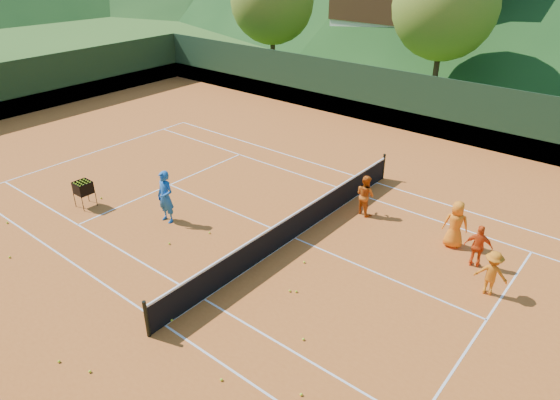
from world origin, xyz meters
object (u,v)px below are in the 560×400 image
Objects in this scene: coach at (166,197)px; student_d at (492,273)px; ball_hopper at (83,188)px; tennis_net at (295,225)px; student_b at (478,246)px; student_a at (365,195)px; student_c at (456,224)px.

coach is 1.40× the size of student_d.
coach is 1.90× the size of ball_hopper.
coach is at bearing 5.16° from student_d.
coach is 4.61m from tennis_net.
ball_hopper is (-12.64, -5.38, 0.05)m from student_b.
student_a is 10.30m from ball_hopper.
coach is 3.46m from ball_hopper.
student_b is 5.71m from tennis_net.
student_c is at bearing 34.05° from tennis_net.
coach reaches higher than student_d.
student_a is 1.08× the size of student_b.
coach is at bearing 9.17° from student_c.
coach is at bearing 60.28° from student_a.
coach is 10.29m from student_b.
student_a is at bearing -21.40° from student_c.
student_b is (4.32, -0.70, -0.05)m from student_a.
coach is at bearing 8.56° from student_b.
student_b is 1.39× the size of ball_hopper.
student_a is 0.94× the size of student_c.
tennis_net is (-5.25, -2.24, -0.20)m from student_b.
student_c is (3.34, -0.05, 0.05)m from student_a.
student_a reaches higher than student_b.
student_b reaches higher than ball_hopper.
coach is 1.27× the size of student_a.
coach is 10.63m from student_d.
student_c reaches higher than ball_hopper.
student_c is 0.13× the size of tennis_net.
tennis_net is (-0.92, -2.93, -0.25)m from student_a.
student_b is at bearing 23.08° from ball_hopper.
student_d is (0.76, -1.09, -0.02)m from student_b.
student_d is at bearing 17.79° from ball_hopper.
student_b is at bearing 126.07° from student_c.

